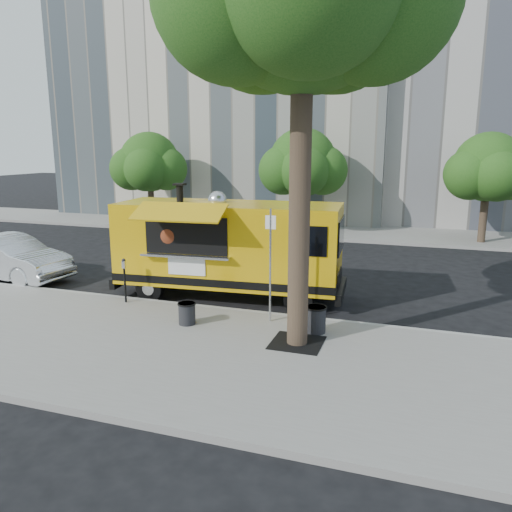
# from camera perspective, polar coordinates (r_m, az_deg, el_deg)

# --- Properties ---
(ground) EXTENTS (120.00, 120.00, 0.00)m
(ground) POSITION_cam_1_polar(r_m,az_deg,el_deg) (15.29, -2.28, -5.44)
(ground) COLOR black
(ground) RESTS_ON ground
(sidewalk) EXTENTS (60.00, 6.00, 0.15)m
(sidewalk) POSITION_cam_1_polar(r_m,az_deg,el_deg) (11.85, -9.27, -10.69)
(sidewalk) COLOR gray
(sidewalk) RESTS_ON ground
(curb) EXTENTS (60.00, 0.14, 0.16)m
(curb) POSITION_cam_1_polar(r_m,az_deg,el_deg) (14.45, -3.60, -6.23)
(curb) COLOR #999993
(curb) RESTS_ON ground
(far_sidewalk) EXTENTS (60.00, 5.00, 0.15)m
(far_sidewalk) POSITION_cam_1_polar(r_m,az_deg,el_deg) (27.97, 7.57, 2.85)
(far_sidewalk) COLOR gray
(far_sidewalk) RESTS_ON ground
(building_left) EXTENTS (22.00, 14.00, 24.00)m
(building_left) POSITION_cam_1_polar(r_m,az_deg,el_deg) (38.66, -1.94, 23.36)
(building_left) COLOR #BEB39E
(building_left) RESTS_ON ground
(tree_well) EXTENTS (1.20, 1.20, 0.02)m
(tree_well) POSITION_cam_1_polar(r_m,az_deg,el_deg) (12.00, 4.71, -9.85)
(tree_well) COLOR black
(tree_well) RESTS_ON sidewalk
(far_tree_a) EXTENTS (3.42, 3.42, 5.36)m
(far_tree_a) POSITION_cam_1_polar(r_m,az_deg,el_deg) (30.04, -12.08, 10.44)
(far_tree_a) COLOR #33261C
(far_tree_a) RESTS_ON far_sidewalk
(far_tree_b) EXTENTS (3.60, 3.60, 5.50)m
(far_tree_b) POSITION_cam_1_polar(r_m,az_deg,el_deg) (27.03, 5.35, 10.58)
(far_tree_b) COLOR #33261C
(far_tree_b) RESTS_ON far_sidewalk
(far_tree_c) EXTENTS (3.24, 3.24, 5.21)m
(far_tree_c) POSITION_cam_1_polar(r_m,az_deg,el_deg) (26.16, 25.00, 9.17)
(far_tree_c) COLOR #33261C
(far_tree_c) RESTS_ON far_sidewalk
(sign_post) EXTENTS (0.28, 0.06, 3.00)m
(sign_post) POSITION_cam_1_polar(r_m,az_deg,el_deg) (12.90, 1.65, -0.31)
(sign_post) COLOR silver
(sign_post) RESTS_ON sidewalk
(parking_meter) EXTENTS (0.11, 0.11, 1.33)m
(parking_meter) POSITION_cam_1_polar(r_m,az_deg,el_deg) (15.20, -14.80, -2.13)
(parking_meter) COLOR black
(parking_meter) RESTS_ON sidewalk
(food_truck) EXTENTS (7.32, 3.75, 3.55)m
(food_truck) POSITION_cam_1_polar(r_m,az_deg,el_deg) (15.48, -3.27, 1.14)
(food_truck) COLOR #DBA70B
(food_truck) RESTS_ON ground
(sedan) EXTENTS (4.94, 2.16, 1.58)m
(sedan) POSITION_cam_1_polar(r_m,az_deg,el_deg) (19.90, -26.41, -0.19)
(sedan) COLOR silver
(sedan) RESTS_ON ground
(trash_bin_left) EXTENTS (0.48, 0.48, 0.57)m
(trash_bin_left) POSITION_cam_1_polar(r_m,az_deg,el_deg) (13.19, -7.90, -6.44)
(trash_bin_left) COLOR black
(trash_bin_left) RESTS_ON sidewalk
(trash_bin_right) EXTENTS (0.55, 0.55, 0.66)m
(trash_bin_right) POSITION_cam_1_polar(r_m,az_deg,el_deg) (12.59, 6.82, -7.11)
(trash_bin_right) COLOR black
(trash_bin_right) RESTS_ON sidewalk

